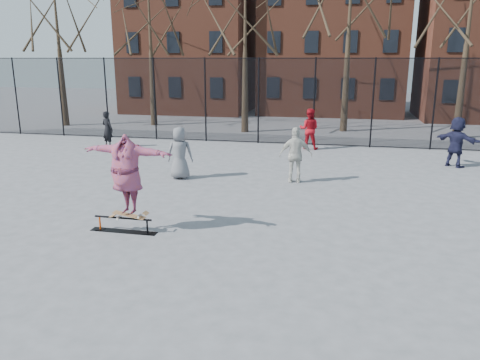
% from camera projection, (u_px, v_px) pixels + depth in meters
% --- Properties ---
extents(ground, '(100.00, 100.00, 0.00)m').
position_uv_depth(ground, '(214.00, 250.00, 9.91)').
color(ground, '#5D5D62').
extents(skate_rail, '(1.62, 0.25, 0.36)m').
position_uv_depth(skate_rail, '(123.00, 226.00, 10.96)').
color(skate_rail, black).
rests_on(skate_rail, ground).
extents(skateboard, '(0.83, 0.20, 0.10)m').
position_uv_depth(skateboard, '(129.00, 216.00, 10.86)').
color(skateboard, olive).
rests_on(skateboard, skate_rail).
extents(skater, '(2.31, 0.86, 1.84)m').
position_uv_depth(skater, '(127.00, 175.00, 10.62)').
color(skater, '#41327D').
rests_on(skater, skateboard).
extents(bystander_grey, '(0.94, 0.70, 1.76)m').
position_uv_depth(bystander_grey, '(180.00, 153.00, 15.64)').
color(bystander_grey, slate).
rests_on(bystander_grey, ground).
extents(bystander_black, '(0.71, 0.59, 1.65)m').
position_uv_depth(bystander_black, '(108.00, 129.00, 21.18)').
color(bystander_black, black).
rests_on(bystander_black, ground).
extents(bystander_red, '(0.91, 0.72, 1.81)m').
position_uv_depth(bystander_red, '(309.00, 129.00, 20.80)').
color(bystander_red, '#A70E19').
rests_on(bystander_red, ground).
extents(bystander_white, '(1.12, 0.59, 1.82)m').
position_uv_depth(bystander_white, '(296.00, 155.00, 15.15)').
color(bystander_white, beige).
rests_on(bystander_white, ground).
extents(bystander_navy, '(1.68, 1.55, 1.88)m').
position_uv_depth(bystander_navy, '(456.00, 142.00, 17.37)').
color(bystander_navy, '#1C1D38').
rests_on(bystander_navy, ground).
extents(fence, '(34.03, 0.07, 4.00)m').
position_uv_depth(fence, '(288.00, 100.00, 21.69)').
color(fence, black).
rests_on(fence, ground).
extents(rowhouses, '(29.00, 7.00, 13.00)m').
position_uv_depth(rowhouses, '(321.00, 27.00, 32.81)').
color(rowhouses, brown).
rests_on(rowhouses, ground).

